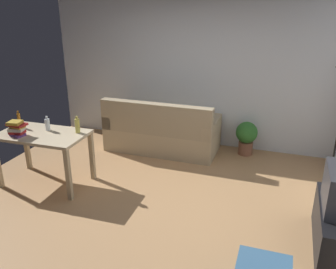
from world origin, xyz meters
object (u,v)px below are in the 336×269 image
bottle_squat (77,126)px  potted_plant (246,136)px  desk (43,141)px  bottle_clear (48,124)px  book_stack (17,128)px  couch (161,134)px  bottle_amber (19,120)px

bottle_squat → potted_plant: bearing=40.0°
desk → bottle_clear: (0.01, 0.13, 0.20)m
desk → bottle_squat: (0.45, 0.18, 0.21)m
desk → bottle_squat: 0.53m
bottle_squat → book_stack: bottle_squat is taller
couch → desk: bearing=54.9°
bottle_amber → bottle_squat: bottle_amber is taller
potted_plant → bottle_clear: (-2.54, -1.82, 0.52)m
couch → potted_plant: size_ratio=3.31×
bottle_squat → book_stack: size_ratio=0.93×
couch → bottle_squat: (-0.69, -1.45, 0.56)m
bottle_amber → book_stack: bottle_amber is taller
couch → bottle_amber: bearing=43.6°
couch → bottle_amber: (-1.60, -1.52, 0.56)m
couch → potted_plant: bearing=-167.4°
bottle_clear → book_stack: (-0.25, -0.31, 0.02)m
potted_plant → bottle_clear: 3.17m
bottle_clear → bottle_squat: bearing=7.0°
book_stack → bottle_clear: bearing=50.8°
couch → desk: couch is taller
desk → couch: bearing=53.5°
couch → book_stack: bearing=52.5°
bottle_amber → book_stack: 0.36m
bottle_clear → bottle_squat: size_ratio=0.88×
book_stack → potted_plant: bearing=37.3°
bottle_amber → book_stack: bearing=-54.6°
potted_plant → bottle_squat: 2.79m
bottle_amber → potted_plant: bearing=31.4°
couch → bottle_clear: bottle_clear is taller
couch → potted_plant: (1.40, 0.31, 0.02)m
bottle_amber → bottle_clear: (0.46, 0.02, -0.02)m
potted_plant → bottle_clear: bottle_clear is taller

